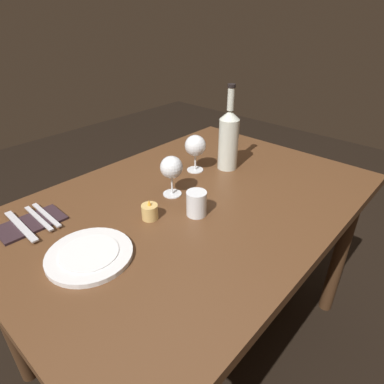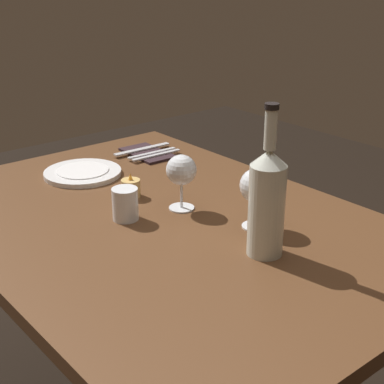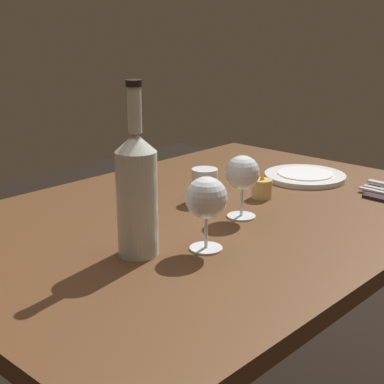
% 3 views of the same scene
% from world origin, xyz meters
% --- Properties ---
extents(dining_table, '(1.30, 0.90, 0.74)m').
position_xyz_m(dining_table, '(0.00, 0.00, 0.65)').
color(dining_table, '#56351E').
rests_on(dining_table, ground).
extents(wine_glass_left, '(0.08, 0.08, 0.15)m').
position_xyz_m(wine_glass_left, '(0.02, -0.08, 0.84)').
color(wine_glass_left, white).
rests_on(wine_glass_left, dining_table).
extents(wine_glass_right, '(0.08, 0.08, 0.15)m').
position_xyz_m(wine_glass_right, '(-0.18, -0.15, 0.84)').
color(wine_glass_right, white).
rests_on(wine_glass_right, dining_table).
extents(wine_bottle, '(0.08, 0.08, 0.34)m').
position_xyz_m(wine_bottle, '(-0.28, -0.07, 0.87)').
color(wine_bottle, silver).
rests_on(wine_bottle, dining_table).
extents(water_tumbler, '(0.07, 0.07, 0.08)m').
position_xyz_m(water_tumbler, '(0.06, 0.07, 0.78)').
color(water_tumbler, white).
rests_on(water_tumbler, dining_table).
extents(votive_candle, '(0.05, 0.05, 0.07)m').
position_xyz_m(votive_candle, '(0.18, -0.02, 0.76)').
color(votive_candle, '#DBB266').
rests_on(votive_candle, dining_table).
extents(dinner_plate, '(0.23, 0.23, 0.02)m').
position_xyz_m(dinner_plate, '(0.41, -0.01, 0.75)').
color(dinner_plate, white).
rests_on(dinner_plate, dining_table).
extents(folded_napkin, '(0.19, 0.12, 0.01)m').
position_xyz_m(folded_napkin, '(0.44, -0.27, 0.74)').
color(folded_napkin, '#2D1E23').
rests_on(folded_napkin, dining_table).
extents(fork_inner, '(0.02, 0.18, 0.00)m').
position_xyz_m(fork_inner, '(0.42, -0.27, 0.75)').
color(fork_inner, silver).
rests_on(fork_inner, folded_napkin).
extents(fork_outer, '(0.02, 0.18, 0.00)m').
position_xyz_m(fork_outer, '(0.39, -0.27, 0.75)').
color(fork_outer, silver).
rests_on(fork_outer, folded_napkin).
extents(table_knife, '(0.03, 0.21, 0.00)m').
position_xyz_m(table_knife, '(0.47, -0.27, 0.75)').
color(table_knife, silver).
rests_on(table_knife, folded_napkin).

